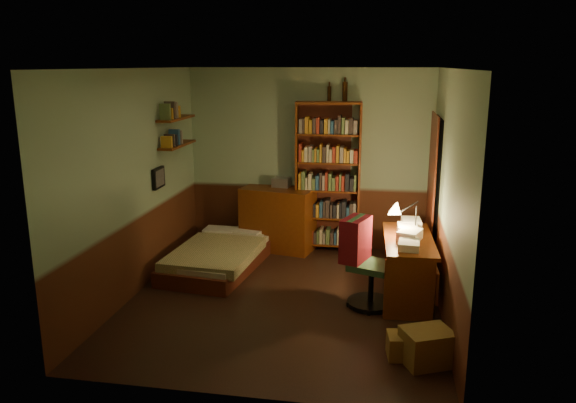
% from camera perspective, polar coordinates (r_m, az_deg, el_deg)
% --- Properties ---
extents(floor, '(3.50, 4.00, 0.02)m').
position_cam_1_polar(floor, '(6.60, -0.38, -9.91)').
color(floor, black).
rests_on(floor, ground).
extents(ceiling, '(3.50, 4.00, 0.02)m').
position_cam_1_polar(ceiling, '(6.04, -0.42, 13.47)').
color(ceiling, silver).
rests_on(ceiling, wall_back).
extents(wall_back, '(3.50, 0.02, 2.60)m').
position_cam_1_polar(wall_back, '(8.14, 2.14, 4.28)').
color(wall_back, gray).
rests_on(wall_back, ground).
extents(wall_left, '(0.02, 4.00, 2.60)m').
position_cam_1_polar(wall_left, '(6.73, -15.32, 1.77)').
color(wall_left, gray).
rests_on(wall_left, ground).
extents(wall_right, '(0.02, 4.00, 2.60)m').
position_cam_1_polar(wall_right, '(6.13, 16.00, 0.59)').
color(wall_right, gray).
rests_on(wall_right, ground).
extents(wall_front, '(3.50, 0.02, 2.60)m').
position_cam_1_polar(wall_front, '(4.30, -5.21, -4.49)').
color(wall_front, gray).
rests_on(wall_front, ground).
extents(doorway, '(0.06, 0.90, 2.00)m').
position_cam_1_polar(doorway, '(7.46, 14.56, 0.61)').
color(doorway, black).
rests_on(doorway, ground).
extents(door_trim, '(0.02, 0.98, 2.08)m').
position_cam_1_polar(door_trim, '(7.46, 14.30, 0.62)').
color(door_trim, '#491B10').
rests_on(door_trim, ground).
extents(bed, '(1.16, 1.89, 0.53)m').
position_cam_1_polar(bed, '(7.52, -7.08, -4.76)').
color(bed, olive).
rests_on(bed, ground).
extents(dresser, '(1.11, 0.71, 0.91)m').
position_cam_1_polar(dresser, '(8.16, -1.04, -1.78)').
color(dresser, '#5D280C').
rests_on(dresser, ground).
extents(mini_stereo, '(0.27, 0.22, 0.13)m').
position_cam_1_polar(mini_stereo, '(8.15, -0.67, 1.97)').
color(mini_stereo, '#B2B2B7').
rests_on(mini_stereo, dresser).
extents(bookshelf, '(0.94, 0.36, 2.14)m').
position_cam_1_polar(bookshelf, '(7.99, 4.03, 2.40)').
color(bookshelf, '#5D280C').
rests_on(bookshelf, ground).
extents(bottle_left, '(0.06, 0.06, 0.20)m').
position_cam_1_polar(bottle_left, '(7.96, 4.21, 10.87)').
color(bottle_left, black).
rests_on(bottle_left, bookshelf).
extents(bottle_right, '(0.09, 0.09, 0.27)m').
position_cam_1_polar(bottle_right, '(7.93, 5.80, 11.05)').
color(bottle_right, black).
rests_on(bottle_right, bookshelf).
extents(desk, '(0.61, 1.35, 0.71)m').
position_cam_1_polar(desk, '(6.68, 12.02, -6.58)').
color(desk, '#5D280C').
rests_on(desk, ground).
extents(paper_stack, '(0.31, 0.36, 0.12)m').
position_cam_1_polar(paper_stack, '(6.47, 12.26, -3.37)').
color(paper_stack, silver).
rests_on(paper_stack, desk).
extents(desk_lamp, '(0.25, 0.25, 0.64)m').
position_cam_1_polar(desk_lamp, '(6.61, 12.91, -0.69)').
color(desk_lamp, black).
rests_on(desk_lamp, desk).
extents(office_chair, '(0.58, 0.55, 0.94)m').
position_cam_1_polar(office_chair, '(6.31, 8.49, -6.50)').
color(office_chair, '#2E5332').
rests_on(office_chair, ground).
extents(red_jacket, '(0.33, 0.46, 0.49)m').
position_cam_1_polar(red_jacket, '(6.05, 6.48, -0.24)').
color(red_jacket, maroon).
rests_on(red_jacket, office_chair).
extents(wall_shelf_lower, '(0.20, 0.90, 0.03)m').
position_cam_1_polar(wall_shelf_lower, '(7.63, -11.16, 5.66)').
color(wall_shelf_lower, '#5D280C').
rests_on(wall_shelf_lower, wall_left).
extents(wall_shelf_upper, '(0.20, 0.90, 0.03)m').
position_cam_1_polar(wall_shelf_upper, '(7.59, -11.28, 8.28)').
color(wall_shelf_upper, '#5D280C').
rests_on(wall_shelf_upper, wall_left).
extents(framed_picture, '(0.04, 0.32, 0.26)m').
position_cam_1_polar(framed_picture, '(7.26, -13.02, 2.36)').
color(framed_picture, black).
rests_on(framed_picture, wall_left).
extents(cardboard_box_a, '(0.53, 0.49, 0.32)m').
position_cam_1_polar(cardboard_box_a, '(5.38, 13.95, -14.12)').
color(cardboard_box_a, olive).
rests_on(cardboard_box_a, ground).
extents(cardboard_box_b, '(0.34, 0.30, 0.22)m').
position_cam_1_polar(cardboard_box_b, '(5.46, 11.76, -14.16)').
color(cardboard_box_b, olive).
rests_on(cardboard_box_b, ground).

